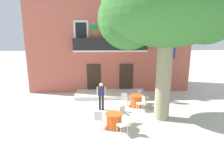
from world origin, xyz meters
The scene contains 14 objects.
ground_plane centered at (0.00, 0.00, 0.00)m, with size 120.00×120.00×0.00m, color beige.
building_facade centered at (0.80, 6.99, 3.75)m, with size 13.00×5.09×7.50m.
entrance_step_platform centered at (0.80, 3.91, 0.12)m, with size 5.36×2.17×0.25m, color silver.
plane_tree centered at (3.25, -0.49, 5.60)m, with size 6.66×5.85×7.71m.
cafe_table_near_tree centered at (0.68, -1.60, 0.39)m, with size 0.86×0.86×0.76m.
cafe_chair_near_tree_0 centered at (-0.07, -1.58, 0.53)m, with size 0.45×0.45×0.91m.
cafe_chair_near_tree_1 centered at (1.08, -2.24, 0.53)m, with size 0.53×0.53×0.91m.
cafe_chair_near_tree_2 centered at (1.21, -1.06, 0.53)m, with size 0.56×0.56×0.91m.
cafe_table_middle centered at (2.30, 1.37, 0.39)m, with size 0.86×0.86×0.76m.
cafe_chair_middle_0 centered at (1.55, 1.46, 0.53)m, with size 0.48×0.48×0.91m.
cafe_chair_middle_1 centered at (2.49, 0.64, 0.53)m, with size 0.46×0.46×0.91m.
cafe_chair_middle_2 centered at (2.73, 1.98, 0.53)m, with size 0.56×0.56×0.91m.
pedestrian_near_entrance centered at (4.19, 2.21, 0.96)m, with size 0.53×0.36×1.69m.
pedestrian_mid_plaza centered at (0.07, 0.92, 0.96)m, with size 0.53×0.29×1.69m.
Camera 1 is at (0.11, -10.29, 4.27)m, focal length 30.98 mm.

